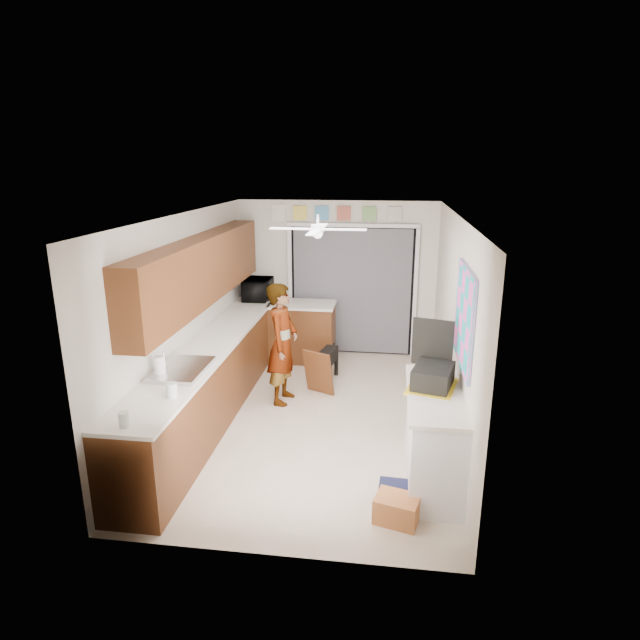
{
  "coord_description": "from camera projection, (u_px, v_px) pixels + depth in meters",
  "views": [
    {
      "loc": [
        0.87,
        -6.04,
        3.06
      ],
      "look_at": [
        0.0,
        0.4,
        1.15
      ],
      "focal_mm": 30.0,
      "sensor_mm": 36.0,
      "label": 1
    }
  ],
  "objects": [
    {
      "name": "suitcase",
      "position": [
        433.0,
        376.0,
        5.27
      ],
      "size": [
        0.47,
        0.55,
        0.2
      ],
      "primitive_type": "cube",
      "rotation": [
        0.0,
        0.0,
        -0.26
      ],
      "color": "black",
      "rests_on": "right_counter_top"
    },
    {
      "name": "right_counter_top",
      "position": [
        436.0,
        394.0,
        5.15
      ],
      "size": [
        0.54,
        1.44,
        0.04
      ],
      "primitive_type": "cube",
      "color": "white",
      "rests_on": "right_counter_base"
    },
    {
      "name": "peninsula_top",
      "position": [
        302.0,
        304.0,
        8.43
      ],
      "size": [
        1.04,
        0.64,
        0.04
      ],
      "primitive_type": "cube",
      "color": "white",
      "rests_on": "peninsula_base"
    },
    {
      "name": "dog",
      "position": [
        328.0,
        362.0,
        7.85
      ],
      "size": [
        0.39,
        0.68,
        0.5
      ],
      "primitive_type": "cube",
      "rotation": [
        0.0,
        0.0,
        -0.19
      ],
      "color": "black",
      "rests_on": "floor"
    },
    {
      "name": "back_opening_recess",
      "position": [
        352.0,
        291.0,
        8.74
      ],
      "size": [
        2.0,
        0.06,
        2.1
      ],
      "primitive_type": "cube",
      "color": "black",
      "rests_on": "wall_back"
    },
    {
      "name": "cardboard_box",
      "position": [
        397.0,
        509.0,
        4.73
      ],
      "size": [
        0.44,
        0.37,
        0.24
      ],
      "primitive_type": "cube",
      "rotation": [
        0.0,
        0.0,
        -0.26
      ],
      "color": "#C96D3F",
      "rests_on": "floor"
    },
    {
      "name": "suitcase_rim",
      "position": [
        432.0,
        386.0,
        5.31
      ],
      "size": [
        0.57,
        0.67,
        0.02
      ],
      "primitive_type": "cube",
      "rotation": [
        0.0,
        0.0,
        -0.26
      ],
      "color": "yellow",
      "rests_on": "suitcase"
    },
    {
      "name": "door_trim_left",
      "position": [
        290.0,
        290.0,
        8.84
      ],
      "size": [
        0.06,
        0.04,
        2.1
      ],
      "primitive_type": "cube",
      "color": "white",
      "rests_on": "wall_back"
    },
    {
      "name": "cabinet_door_panel",
      "position": [
        318.0,
        373.0,
        7.29
      ],
      "size": [
        0.45,
        0.33,
        0.63
      ],
      "primitive_type": "cube",
      "rotation": [
        0.21,
        0.0,
        -0.43
      ],
      "color": "#5B2E15",
      "rests_on": "floor"
    },
    {
      "name": "curtain_panel",
      "position": [
        352.0,
        292.0,
        8.7
      ],
      "size": [
        1.9,
        0.03,
        2.05
      ],
      "primitive_type": "cube",
      "color": "slate",
      "rests_on": "wall_back"
    },
    {
      "name": "right_counter_base",
      "position": [
        434.0,
        438.0,
        5.28
      ],
      "size": [
        0.5,
        1.4,
        0.9
      ],
      "primitive_type": "cube",
      "color": "white",
      "rests_on": "floor"
    },
    {
      "name": "jar_b",
      "position": [
        124.0,
        419.0,
        4.46
      ],
      "size": [
        0.09,
        0.09,
        0.13
      ],
      "primitive_type": "cylinder",
      "rotation": [
        0.0,
        0.0,
        -0.08
      ],
      "color": "silver",
      "rests_on": "left_countertop"
    },
    {
      "name": "faucet",
      "position": [
        164.0,
        361.0,
        5.66
      ],
      "size": [
        0.03,
        0.03,
        0.22
      ],
      "primitive_type": "cylinder",
      "color": "silver",
      "rests_on": "left_countertop"
    },
    {
      "name": "header_frame_4",
      "position": [
        395.0,
        214.0,
        8.3
      ],
      "size": [
        0.22,
        0.02,
        0.22
      ],
      "primitive_type": "cube",
      "color": "beige",
      "rests_on": "wall_back"
    },
    {
      "name": "peninsula_base",
      "position": [
        302.0,
        333.0,
        8.56
      ],
      "size": [
        1.0,
        0.6,
        0.9
      ],
      "primitive_type": "cube",
      "color": "#5B2E15",
      "rests_on": "floor"
    },
    {
      "name": "wall_back",
      "position": [
        337.0,
        278.0,
        8.74
      ],
      "size": [
        3.2,
        0.0,
        3.2
      ],
      "primitive_type": "plane",
      "rotation": [
        1.57,
        0.0,
        0.0
      ],
      "color": "silver",
      "rests_on": "ground"
    },
    {
      "name": "wall_left",
      "position": [
        187.0,
        316.0,
        6.57
      ],
      "size": [
        0.0,
        5.0,
        5.0
      ],
      "primitive_type": "plane",
      "rotation": [
        1.57,
        0.0,
        1.57
      ],
      "color": "silver",
      "rests_on": "ground"
    },
    {
      "name": "header_frame_3",
      "position": [
        369.0,
        214.0,
        8.36
      ],
      "size": [
        0.22,
        0.02,
        0.22
      ],
      "primitive_type": "cube",
      "color": "#73A960",
      "rests_on": "wall_back"
    },
    {
      "name": "left_base_cabinets",
      "position": [
        214.0,
        378.0,
        6.76
      ],
      "size": [
        0.6,
        4.8,
        0.9
      ],
      "primitive_type": "cube",
      "color": "#5B2E15",
      "rests_on": "floor"
    },
    {
      "name": "man",
      "position": [
        283.0,
        344.0,
        6.95
      ],
      "size": [
        0.44,
        0.62,
        1.61
      ],
      "primitive_type": "imported",
      "rotation": [
        0.0,
        0.0,
        1.47
      ],
      "color": "white",
      "rests_on": "floor"
    },
    {
      "name": "door_trim_right",
      "position": [
        415.0,
        293.0,
        8.58
      ],
      "size": [
        0.06,
        0.04,
        2.1
      ],
      "primitive_type": "cube",
      "color": "white",
      "rests_on": "wall_back"
    },
    {
      "name": "wall_front",
      "position": [
        268.0,
        416.0,
        3.99
      ],
      "size": [
        3.2,
        0.0,
        3.2
      ],
      "primitive_type": "plane",
      "rotation": [
        -1.57,
        0.0,
        0.0
      ],
      "color": "silver",
      "rests_on": "ground"
    },
    {
      "name": "door_trim_head",
      "position": [
        353.0,
        225.0,
        8.41
      ],
      "size": [
        2.1,
        0.04,
        0.06
      ],
      "primitive_type": "cube",
      "color": "white",
      "rests_on": "wall_back"
    },
    {
      "name": "navy_crate",
      "position": [
        397.0,
        496.0,
        4.95
      ],
      "size": [
        0.35,
        0.3,
        0.2
      ],
      "primitive_type": "cube",
      "rotation": [
        0.0,
        0.0,
        -0.05
      ],
      "color": "#151935",
      "rests_on": "floor"
    },
    {
      "name": "microwave",
      "position": [
        258.0,
        289.0,
        8.63
      ],
      "size": [
        0.41,
        0.6,
        0.33
      ],
      "primitive_type": "imported",
      "rotation": [
        0.0,
        0.0,
        1.58
      ],
      "color": "black",
      "rests_on": "left_countertop"
    },
    {
      "name": "paper_towel_roll",
      "position": [
        160.0,
        367.0,
        5.48
      ],
      "size": [
        0.13,
        0.13,
        0.23
      ],
      "primitive_type": "cylinder",
      "rotation": [
        0.0,
        0.0,
        -0.25
      ],
      "color": "white",
      "rests_on": "left_countertop"
    },
    {
      "name": "floor",
      "position": [
        316.0,
        416.0,
        6.72
      ],
      "size": [
        5.0,
        5.0,
        0.0
      ],
      "primitive_type": "plane",
      "color": "beige",
      "rests_on": "ground"
    },
    {
      "name": "route66_sign",
      "position": [
        278.0,
        213.0,
        8.54
      ],
      "size": [
        0.22,
        0.02,
        0.26
      ],
      "primitive_type": "cube",
      "color": "silver",
      "rests_on": "wall_back"
    },
    {
      "name": "header_frame_0",
      "position": [
        300.0,
        213.0,
        8.5
      ],
      "size": [
        0.22,
        0.02,
        0.22
      ],
      "primitive_type": "cube",
      "color": "#E9D74D",
      "rests_on": "wall_back"
    },
    {
      "name": "wall_right",
      "position": [
        453.0,
        327.0,
        6.16
      ],
      "size": [
        0.0,
        5.0,
        5.0
      ],
      "primitive_type": "plane",
      "rotation": [
        1.57,
        0.0,
        -1.57
      ],
      "color": "silver",
      "rests_on": "ground"
    },
    {
      "name": "header_frame_1",
      "position": [
        322.0,
        213.0,
        8.45
      ],
      "size": [
        0.22,
        0.02,
        0.22
      ],
      "primitive_type": "cube",
      "color": "#4F9DD2",
      "rests_on": "wall_back"
    },
    {
      "name": "ceiling",
      "position": [
        315.0,
        215.0,
        6.01
      ],
      "size": [
        5.0,
        5.0,
        0.0
      ],
      "primitive_type": "plane",
      "rotation": [
        3.14,
        0.0,
        0.0
      ],
      "color": "white",
      "rests_on": "ground"
    },
    {
      "name": "ceiling_fan",
      "position": [
        318.0,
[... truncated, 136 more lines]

